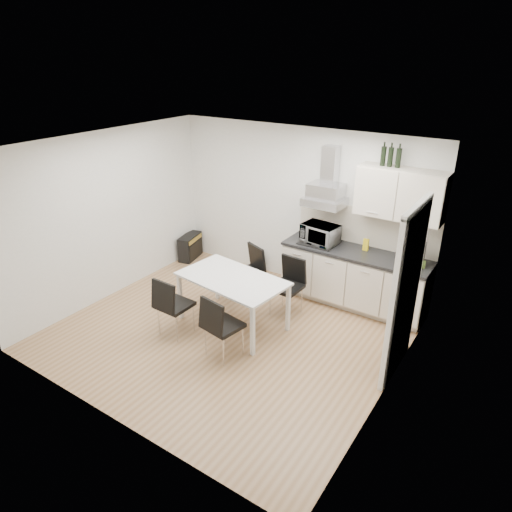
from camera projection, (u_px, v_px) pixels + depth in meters
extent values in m
plane|color=tan|center=(227.00, 333.00, 6.44)|extent=(4.50, 4.50, 0.00)
cube|color=white|center=(299.00, 208.00, 7.42)|extent=(4.50, 0.10, 2.60)
cube|color=white|center=(99.00, 317.00, 4.39)|extent=(4.50, 0.10, 2.60)
cube|color=white|center=(109.00, 216.00, 7.04)|extent=(0.10, 4.00, 2.60)
cube|color=white|center=(396.00, 296.00, 4.77)|extent=(0.10, 4.00, 2.60)
plane|color=white|center=(222.00, 147.00, 5.37)|extent=(4.50, 4.50, 0.00)
cube|color=white|center=(405.00, 294.00, 5.31)|extent=(0.08, 1.04, 2.10)
cube|color=beige|center=(352.00, 301.00, 7.16)|extent=(2.16, 0.52, 0.10)
cube|color=beige|center=(354.00, 277.00, 6.95)|extent=(2.20, 0.60, 0.76)
cube|color=black|center=(356.00, 252.00, 6.77)|extent=(2.22, 0.64, 0.04)
cube|color=beige|center=(365.00, 227.00, 6.87)|extent=(2.20, 0.02, 0.58)
cube|color=beige|center=(401.00, 194.00, 6.23)|extent=(1.20, 0.35, 0.70)
cube|color=silver|center=(325.00, 196.00, 6.83)|extent=(0.60, 0.46, 0.30)
cube|color=silver|center=(330.00, 165.00, 6.73)|extent=(0.22, 0.20, 0.55)
imported|color=silver|center=(320.00, 232.00, 6.98)|extent=(0.57, 0.36, 0.37)
cube|color=yellow|center=(366.00, 245.00, 6.76)|extent=(0.08, 0.04, 0.18)
cylinder|color=brown|center=(419.00, 264.00, 6.24)|extent=(0.04, 0.04, 0.11)
cylinder|color=#4C6626|center=(424.00, 265.00, 6.21)|extent=(0.04, 0.04, 0.11)
cylinder|color=black|center=(383.00, 154.00, 6.17)|extent=(0.07, 0.07, 0.32)
cylinder|color=black|center=(391.00, 155.00, 6.12)|extent=(0.07, 0.07, 0.32)
cylinder|color=black|center=(399.00, 156.00, 6.06)|extent=(0.07, 0.07, 0.32)
cube|color=white|center=(232.00, 279.00, 6.35)|extent=(1.59, 1.03, 0.03)
cube|color=white|center=(180.00, 296.00, 6.66)|extent=(0.06, 0.06, 0.72)
cube|color=white|center=(253.00, 331.00, 5.83)|extent=(0.06, 0.06, 0.72)
cube|color=white|center=(217.00, 278.00, 7.19)|extent=(0.06, 0.06, 0.72)
cube|color=white|center=(288.00, 308.00, 6.36)|extent=(0.06, 0.06, 0.72)
cube|color=black|center=(190.00, 247.00, 8.66)|extent=(0.35, 0.60, 0.47)
cube|color=gold|center=(195.00, 240.00, 8.53)|extent=(0.12, 0.49, 0.07)
cube|color=black|center=(258.00, 262.00, 8.18)|extent=(0.26, 0.24, 0.34)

